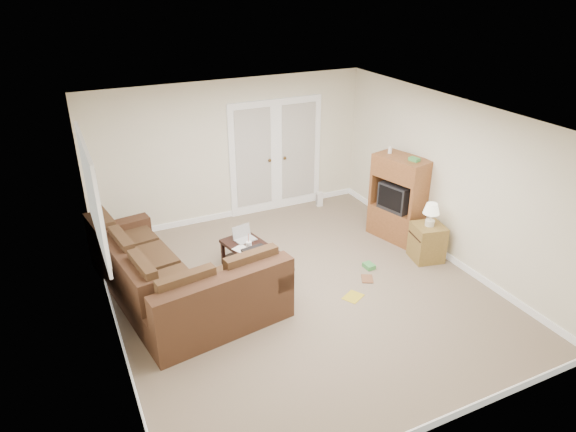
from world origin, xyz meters
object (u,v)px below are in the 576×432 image
coffee_table (253,259)px  side_cabinet (428,239)px  sectional_sofa (173,283)px  tv_armoire (399,198)px

coffee_table → side_cabinet: (2.62, -0.78, 0.11)m
sectional_sofa → coffee_table: size_ratio=2.58×
tv_armoire → side_cabinet: bearing=-105.5°
side_cabinet → tv_armoire: bearing=101.1°
tv_armoire → side_cabinet: size_ratio=1.61×
coffee_table → side_cabinet: 2.73m
tv_armoire → sectional_sofa: bearing=170.5°
coffee_table → tv_armoire: 2.67m
coffee_table → tv_armoire: size_ratio=0.74×
sectional_sofa → side_cabinet: side_cabinet is taller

